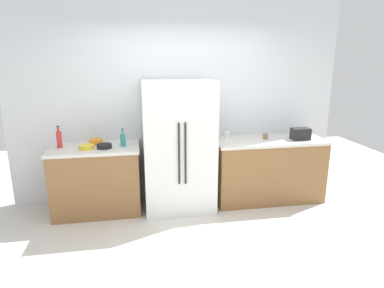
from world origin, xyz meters
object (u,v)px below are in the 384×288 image
at_px(bowl_b, 104,146).
at_px(bowl_a, 96,142).
at_px(refrigerator, 178,146).
at_px(cup_b, 227,135).
at_px(cup_a, 265,136).
at_px(bowl_c, 86,147).
at_px(toaster, 300,134).
at_px(bottle_b, 59,139).
at_px(bottle_a, 123,140).

bearing_deg(bowl_b, bowl_a, 118.75).
bearing_deg(refrigerator, cup_b, 13.94).
height_order(cup_a, bowl_c, cup_a).
distance_m(toaster, bowl_b, 2.69).
relative_size(cup_b, bowl_c, 0.54).
distance_m(refrigerator, bowl_b, 0.96).
bearing_deg(bottle_b, bowl_c, -19.23).
distance_m(refrigerator, cup_a, 1.26).
xyz_separation_m(cup_a, bowl_c, (-2.44, -0.12, -0.01)).
relative_size(refrigerator, bottle_b, 6.11).
xyz_separation_m(refrigerator, bowl_b, (-0.96, -0.04, 0.06)).
bearing_deg(bowl_b, toaster, 0.02).
bearing_deg(refrigerator, bowl_b, -177.37).
xyz_separation_m(refrigerator, cup_b, (0.72, 0.18, 0.08)).
xyz_separation_m(bottle_a, cup_b, (1.45, 0.17, -0.04)).
bearing_deg(bowl_c, refrigerator, 2.28).
xyz_separation_m(bottle_a, bowl_b, (-0.23, -0.05, -0.06)).
distance_m(bottle_b, bowl_a, 0.46).
relative_size(cup_a, cup_b, 0.73).
relative_size(cup_a, bowl_c, 0.39).
bearing_deg(bowl_c, toaster, 0.07).
bearing_deg(bowl_c, bottle_b, 160.77).
bearing_deg(bottle_a, bottle_b, 175.27).
relative_size(bottle_a, bottle_b, 0.82).
bearing_deg(bowl_b, bottle_a, 12.30).
bearing_deg(bottle_a, bowl_b, -167.70).
distance_m(toaster, bottle_a, 2.46).
bearing_deg(bowl_a, cup_a, -2.85).
relative_size(toaster, cup_b, 2.51).
relative_size(bottle_a, cup_b, 2.36).
distance_m(cup_b, bowl_a, 1.81).
bearing_deg(bottle_b, bowl_a, 15.06).
relative_size(toaster, cup_a, 3.45).
xyz_separation_m(bottle_b, bowl_a, (0.44, 0.12, -0.08)).
bearing_deg(cup_b, bottle_a, -173.21).
bearing_deg(cup_b, bowl_b, -172.43).
relative_size(bottle_b, bowl_c, 1.54).
distance_m(bottle_a, bowl_b, 0.25).
bearing_deg(bottle_b, bowl_b, -11.73).
xyz_separation_m(bottle_a, bottle_b, (-0.80, 0.07, 0.03)).
bearing_deg(cup_b, cup_a, -11.20).
distance_m(cup_a, cup_b, 0.55).
relative_size(refrigerator, cup_b, 17.55).
bearing_deg(cup_a, cup_b, 168.80).
distance_m(bottle_a, cup_a, 1.99).
xyz_separation_m(toaster, bowl_a, (-2.82, 0.23, -0.05)).
xyz_separation_m(cup_a, bowl_a, (-2.35, 0.12, -0.00)).
xyz_separation_m(bottle_b, cup_a, (2.78, 0.00, -0.08)).
bearing_deg(bowl_a, toaster, -4.73).
distance_m(bottle_a, bottle_b, 0.80).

